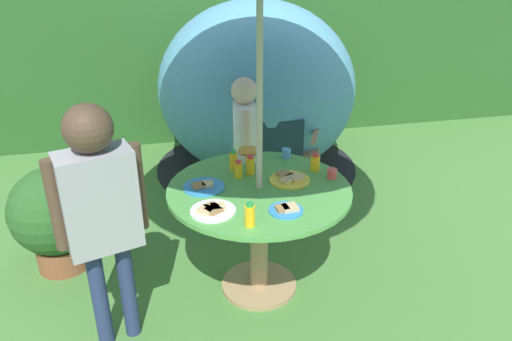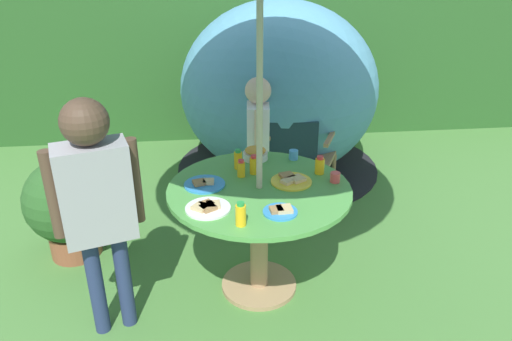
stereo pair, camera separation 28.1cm
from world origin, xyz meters
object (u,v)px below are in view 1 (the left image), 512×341
child_in_white_shirt (245,131)px  plate_front_edge (286,209)px  cup_near (332,174)px  potted_plant (56,215)px  juice_bottle_far_right (250,215)px  garden_table (259,214)px  juice_bottle_center_front (250,165)px  plate_near_right (204,186)px  plate_far_left (213,210)px  child_in_grey_shirt (99,201)px  juice_bottle_center_back (233,161)px  dome_tent (256,89)px  juice_bottle_near_left (315,163)px  cup_far (286,153)px  wooden_chair (290,139)px  plate_mid_right (289,179)px  snack_bowl (248,154)px  juice_bottle_mid_left (238,169)px

child_in_white_shirt → plate_front_edge: size_ratio=6.17×
plate_front_edge → cup_near: bearing=40.9°
potted_plant → juice_bottle_far_right: size_ratio=5.56×
garden_table → juice_bottle_center_front: (-0.01, 0.20, 0.24)m
plate_near_right → plate_far_left: same height
child_in_grey_shirt → cup_near: (1.35, 0.29, -0.12)m
child_in_grey_shirt → child_in_white_shirt: bearing=33.7°
potted_plant → juice_bottle_center_back: bearing=-11.5°
dome_tent → child_in_white_shirt: bearing=-102.1°
garden_table → cup_near: (0.47, 0.03, 0.21)m
juice_bottle_near_left → cup_far: (-0.12, 0.24, -0.02)m
wooden_chair → plate_mid_right: (-0.32, -1.08, 0.18)m
child_in_grey_shirt → juice_bottle_near_left: bearing=1.3°
garden_table → plate_far_left: bearing=-143.5°
snack_bowl → dome_tent: bearing=75.5°
plate_near_right → juice_bottle_mid_left: 0.25m
plate_near_right → juice_bottle_center_front: 0.34m
wooden_chair → cup_far: wooden_chair is taller
child_in_white_shirt → juice_bottle_mid_left: (-0.19, -0.76, 0.04)m
wooden_chair → plate_far_left: wooden_chair is taller
child_in_white_shirt → cup_far: size_ratio=18.18×
wooden_chair → juice_bottle_mid_left: size_ratio=8.99×
plate_mid_right → juice_bottle_far_right: size_ratio=1.88×
wooden_chair → snack_bowl: (-0.50, -0.71, 0.21)m
juice_bottle_center_front → juice_bottle_mid_left: (-0.08, -0.03, -0.01)m
juice_bottle_center_front → snack_bowl: bearing=81.6°
juice_bottle_center_back → child_in_grey_shirt: bearing=-144.6°
garden_table → juice_bottle_far_right: size_ratio=8.31×
child_in_white_shirt → juice_bottle_center_back: child_in_white_shirt is taller
plate_near_right → juice_bottle_near_left: juice_bottle_near_left is taller
juice_bottle_center_front → cup_near: 0.51m
potted_plant → juice_bottle_center_back: (1.17, -0.24, 0.39)m
snack_bowl → juice_bottle_mid_left: 0.28m
plate_front_edge → dome_tent: bearing=81.7°
dome_tent → plate_near_right: dome_tent is taller
potted_plant → child_in_white_shirt: child_in_white_shirt is taller
plate_far_left → cup_near: size_ratio=4.06×
child_in_white_shirt → plate_near_right: child_in_white_shirt is taller
plate_front_edge → garden_table: bearing=104.5°
wooden_chair → juice_bottle_center_front: bearing=-95.0°
garden_table → child_in_grey_shirt: bearing=-163.0°
potted_plant → juice_bottle_center_front: juice_bottle_center_front is taller
plate_front_edge → juice_bottle_center_front: bearing=100.3°
child_in_white_shirt → juice_bottle_far_right: bearing=-4.2°
garden_table → juice_bottle_center_back: size_ratio=8.35×
child_in_white_shirt → juice_bottle_center_front: 0.73m
juice_bottle_center_back → juice_bottle_mid_left: (0.01, -0.12, -0.01)m
dome_tent → cup_near: 1.86m
potted_plant → snack_bowl: snack_bowl is taller
wooden_chair → child_in_grey_shirt: bearing=-110.3°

